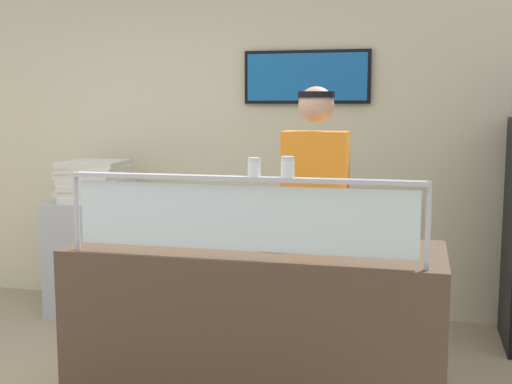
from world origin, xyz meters
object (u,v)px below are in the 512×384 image
(pepper_flake_shaker, at_px, (288,168))
(worker_figure, at_px, (315,215))
(pizza_box_stack, at_px, (96,181))
(parmesan_shaker, at_px, (254,168))
(pizza_tray, at_px, (285,241))
(pizza_server, at_px, (282,237))

(pepper_flake_shaker, distance_m, worker_figure, 1.05)
(pepper_flake_shaker, relative_size, worker_figure, 0.05)
(pepper_flake_shaker, xyz_separation_m, pizza_box_stack, (-1.89, 1.82, -0.31))
(parmesan_shaker, bearing_deg, pizza_box_stack, 133.66)
(pizza_tray, distance_m, parmesan_shaker, 0.55)
(pizza_server, bearing_deg, worker_figure, 88.20)
(worker_figure, xyz_separation_m, pizza_box_stack, (-1.86, 0.84, 0.06))
(parmesan_shaker, relative_size, worker_figure, 0.05)
(worker_figure, height_order, pizza_box_stack, worker_figure)
(pizza_tray, bearing_deg, pizza_server, -112.67)
(pizza_tray, bearing_deg, worker_figure, 83.95)
(pizza_tray, xyz_separation_m, worker_figure, (0.06, 0.60, 0.04))
(pizza_server, height_order, parmesan_shaker, parmesan_shaker)
(pizza_tray, relative_size, pepper_flake_shaker, 4.47)
(worker_figure, bearing_deg, pizza_server, -96.62)
(pepper_flake_shaker, bearing_deg, pizza_tray, 103.13)
(pizza_server, bearing_deg, pizza_box_stack, 145.59)
(pizza_server, xyz_separation_m, parmesan_shaker, (-0.06, -0.36, 0.38))
(parmesan_shaker, xyz_separation_m, worker_figure, (0.13, 0.98, -0.36))
(pizza_box_stack, bearing_deg, pizza_server, -39.22)
(pepper_flake_shaker, height_order, worker_figure, worker_figure)
(parmesan_shaker, distance_m, worker_figure, 1.05)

